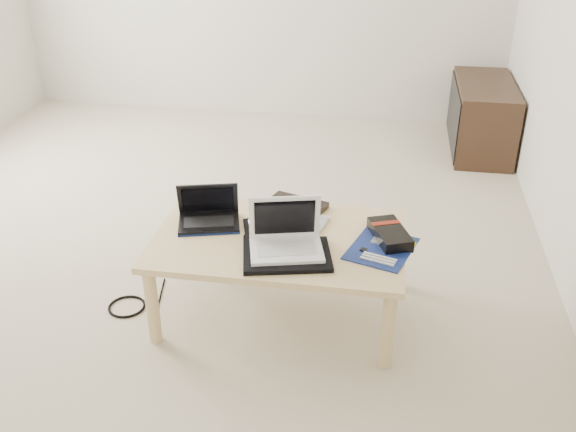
% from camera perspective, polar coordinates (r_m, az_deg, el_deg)
% --- Properties ---
extents(ground, '(4.00, 4.00, 0.00)m').
position_cam_1_polar(ground, '(3.84, -8.53, -0.41)').
color(ground, beige).
rests_on(ground, ground).
extents(coffee_table, '(1.10, 0.70, 0.40)m').
position_cam_1_polar(coffee_table, '(2.85, -0.78, -2.74)').
color(coffee_table, '#DEB786').
rests_on(coffee_table, ground).
extents(media_cabinet, '(0.41, 0.90, 0.50)m').
position_cam_1_polar(media_cabinet, '(4.95, 16.78, 8.46)').
color(media_cabinet, '#3D2919').
rests_on(media_cabinet, ground).
extents(book, '(0.34, 0.31, 0.03)m').
position_cam_1_polar(book, '(3.04, 0.41, 0.69)').
color(book, black).
rests_on(book, coffee_table).
extents(netbook, '(0.32, 0.27, 0.19)m').
position_cam_1_polar(netbook, '(2.95, -7.07, 0.07)').
color(netbook, black).
rests_on(netbook, coffee_table).
extents(tablet, '(0.29, 0.25, 0.01)m').
position_cam_1_polar(tablet, '(2.89, -1.50, -1.05)').
color(tablet, black).
rests_on(tablet, coffee_table).
extents(remote, '(0.08, 0.20, 0.02)m').
position_cam_1_polar(remote, '(2.90, 2.77, -0.92)').
color(remote, silver).
rests_on(remote, coffee_table).
extents(neoprene_sleeve, '(0.41, 0.34, 0.02)m').
position_cam_1_polar(neoprene_sleeve, '(2.68, -0.10, -3.51)').
color(neoprene_sleeve, black).
rests_on(neoprene_sleeve, coffee_table).
extents(white_laptop, '(0.35, 0.28, 0.22)m').
position_cam_1_polar(white_laptop, '(2.69, -0.20, -2.03)').
color(white_laptop, white).
rests_on(white_laptop, neoprene_sleeve).
extents(motherboard, '(0.33, 0.37, 0.01)m').
position_cam_1_polar(motherboard, '(2.77, 8.32, -2.89)').
color(motherboard, '#0B1949').
rests_on(motherboard, coffee_table).
extents(gpu_box, '(0.21, 0.28, 0.06)m').
position_cam_1_polar(gpu_box, '(2.83, 9.03, -1.61)').
color(gpu_box, black).
rests_on(gpu_box, coffee_table).
extents(cable_coil, '(0.12, 0.12, 0.01)m').
position_cam_1_polar(cable_coil, '(2.82, -2.87, -1.88)').
color(cable_coil, black).
rests_on(cable_coil, coffee_table).
extents(floor_cable_coil, '(0.21, 0.21, 0.01)m').
position_cam_1_polar(floor_cable_coil, '(3.16, -14.14, -7.81)').
color(floor_cable_coil, black).
rests_on(floor_cable_coil, ground).
extents(floor_cable_trail, '(0.08, 0.35, 0.01)m').
position_cam_1_polar(floor_cable_trail, '(3.17, -11.35, -7.30)').
color(floor_cable_trail, black).
rests_on(floor_cable_trail, ground).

